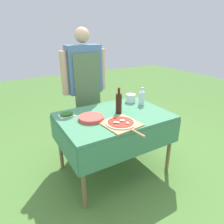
{
  "coord_description": "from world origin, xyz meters",
  "views": [
    {
      "loc": [
        -1.09,
        -1.81,
        1.67
      ],
      "look_at": [
        -0.03,
        0.0,
        0.8
      ],
      "focal_mm": 32.0,
      "sensor_mm": 36.0,
      "label": 1
    }
  ],
  "objects_px": {
    "pizza_on_peel": "(121,123)",
    "water_bottle": "(142,97)",
    "prep_table": "(114,122)",
    "oil_bottle": "(119,103)",
    "mixing_tub": "(131,98)",
    "herb_container": "(67,114)",
    "plate_stack": "(91,118)",
    "person_cook": "(85,81)"
  },
  "relations": [
    {
      "from": "pizza_on_peel",
      "to": "oil_bottle",
      "type": "bearing_deg",
      "value": 55.72
    },
    {
      "from": "mixing_tub",
      "to": "plate_stack",
      "type": "height_order",
      "value": "mixing_tub"
    },
    {
      "from": "plate_stack",
      "to": "water_bottle",
      "type": "bearing_deg",
      "value": 7.74
    },
    {
      "from": "prep_table",
      "to": "mixing_tub",
      "type": "height_order",
      "value": "mixing_tub"
    },
    {
      "from": "plate_stack",
      "to": "person_cook",
      "type": "bearing_deg",
      "value": 71.34
    },
    {
      "from": "pizza_on_peel",
      "to": "water_bottle",
      "type": "relative_size",
      "value": 2.4
    },
    {
      "from": "plate_stack",
      "to": "prep_table",
      "type": "bearing_deg",
      "value": -2.29
    },
    {
      "from": "mixing_tub",
      "to": "plate_stack",
      "type": "relative_size",
      "value": 0.48
    },
    {
      "from": "prep_table",
      "to": "water_bottle",
      "type": "bearing_deg",
      "value": 13.39
    },
    {
      "from": "pizza_on_peel",
      "to": "oil_bottle",
      "type": "xyz_separation_m",
      "value": [
        0.14,
        0.28,
        0.11
      ]
    },
    {
      "from": "person_cook",
      "to": "mixing_tub",
      "type": "xyz_separation_m",
      "value": [
        0.47,
        -0.46,
        -0.19
      ]
    },
    {
      "from": "water_bottle",
      "to": "mixing_tub",
      "type": "relative_size",
      "value": 1.67
    },
    {
      "from": "prep_table",
      "to": "oil_bottle",
      "type": "bearing_deg",
      "value": 14.27
    },
    {
      "from": "person_cook",
      "to": "mixing_tub",
      "type": "bearing_deg",
      "value": 135.69
    },
    {
      "from": "oil_bottle",
      "to": "mixing_tub",
      "type": "bearing_deg",
      "value": 35.38
    },
    {
      "from": "prep_table",
      "to": "plate_stack",
      "type": "height_order",
      "value": "plate_stack"
    },
    {
      "from": "pizza_on_peel",
      "to": "plate_stack",
      "type": "distance_m",
      "value": 0.34
    },
    {
      "from": "water_bottle",
      "to": "herb_container",
      "type": "distance_m",
      "value": 0.98
    },
    {
      "from": "mixing_tub",
      "to": "person_cook",
      "type": "bearing_deg",
      "value": 135.45
    },
    {
      "from": "mixing_tub",
      "to": "plate_stack",
      "type": "distance_m",
      "value": 0.75
    },
    {
      "from": "person_cook",
      "to": "oil_bottle",
      "type": "height_order",
      "value": "person_cook"
    },
    {
      "from": "prep_table",
      "to": "pizza_on_peel",
      "type": "bearing_deg",
      "value": -105.18
    },
    {
      "from": "pizza_on_peel",
      "to": "herb_container",
      "type": "xyz_separation_m",
      "value": [
        -0.41,
        0.5,
        0.01
      ]
    },
    {
      "from": "pizza_on_peel",
      "to": "person_cook",
      "type": "bearing_deg",
      "value": 81.56
    },
    {
      "from": "mixing_tub",
      "to": "oil_bottle",
      "type": "bearing_deg",
      "value": -144.62
    },
    {
      "from": "prep_table",
      "to": "oil_bottle",
      "type": "relative_size",
      "value": 4.06
    },
    {
      "from": "person_cook",
      "to": "plate_stack",
      "type": "height_order",
      "value": "person_cook"
    },
    {
      "from": "person_cook",
      "to": "mixing_tub",
      "type": "relative_size",
      "value": 12.65
    },
    {
      "from": "herb_container",
      "to": "mixing_tub",
      "type": "xyz_separation_m",
      "value": [
        0.9,
        0.02,
        0.03
      ]
    },
    {
      "from": "mixing_tub",
      "to": "plate_stack",
      "type": "xyz_separation_m",
      "value": [
        -0.71,
        -0.26,
        -0.03
      ]
    },
    {
      "from": "oil_bottle",
      "to": "mixing_tub",
      "type": "relative_size",
      "value": 2.31
    },
    {
      "from": "herb_container",
      "to": "prep_table",
      "type": "bearing_deg",
      "value": -27.41
    },
    {
      "from": "prep_table",
      "to": "oil_bottle",
      "type": "distance_m",
      "value": 0.23
    },
    {
      "from": "oil_bottle",
      "to": "pizza_on_peel",
      "type": "bearing_deg",
      "value": -117.45
    },
    {
      "from": "person_cook",
      "to": "plate_stack",
      "type": "relative_size",
      "value": 6.09
    },
    {
      "from": "person_cook",
      "to": "water_bottle",
      "type": "xyz_separation_m",
      "value": [
        0.53,
        -0.61,
        -0.14
      ]
    },
    {
      "from": "water_bottle",
      "to": "plate_stack",
      "type": "bearing_deg",
      "value": -172.26
    },
    {
      "from": "herb_container",
      "to": "mixing_tub",
      "type": "height_order",
      "value": "mixing_tub"
    },
    {
      "from": "person_cook",
      "to": "plate_stack",
      "type": "distance_m",
      "value": 0.79
    },
    {
      "from": "mixing_tub",
      "to": "pizza_on_peel",
      "type": "bearing_deg",
      "value": -133.28
    },
    {
      "from": "herb_container",
      "to": "pizza_on_peel",
      "type": "bearing_deg",
      "value": -50.97
    },
    {
      "from": "person_cook",
      "to": "water_bottle",
      "type": "bearing_deg",
      "value": 131.18
    }
  ]
}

